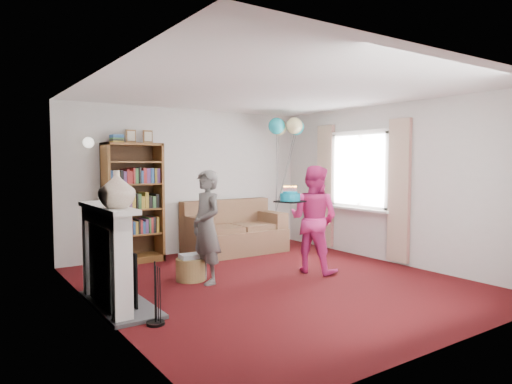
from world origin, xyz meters
TOP-DOWN VIEW (x-y plane):
  - ground at (0.00, 0.00)m, footprint 5.00×5.00m
  - wall_back at (0.00, 2.51)m, footprint 4.50×0.02m
  - wall_left at (-2.26, 0.00)m, footprint 0.02×5.00m
  - wall_right at (2.26, 0.00)m, footprint 0.02×5.00m
  - ceiling at (0.00, 0.00)m, footprint 4.50×5.00m
  - fireplace at (-2.09, 0.19)m, footprint 0.55×1.80m
  - window_bay at (2.21, 0.60)m, footprint 0.14×2.02m
  - wall_sconce at (-1.75, 2.36)m, footprint 0.16×0.23m
  - bookcase at (-1.11, 2.30)m, footprint 0.89×0.42m
  - sofa at (0.61, 2.07)m, footprint 1.71×0.91m
  - wicker_basket at (-0.87, 0.74)m, footprint 0.40×0.40m
  - person_striped at (-0.74, 0.52)m, footprint 0.36×0.54m
  - person_magenta at (0.82, 0.18)m, footprint 0.83×0.92m
  - birthday_cake at (0.34, 0.12)m, footprint 0.33×0.33m
  - balloons at (1.53, 1.73)m, footprint 0.73×0.73m
  - mantel_vase at (-2.12, -0.15)m, footprint 0.47×0.47m

SIDE VIEW (x-z plane):
  - ground at x=0.00m, z-range 0.00..0.00m
  - wicker_basket at x=-0.87m, z-range -0.02..0.34m
  - sofa at x=0.61m, z-range -0.11..0.79m
  - fireplace at x=-2.09m, z-range -0.05..1.07m
  - person_striped at x=-0.74m, z-range 0.00..1.49m
  - person_magenta at x=0.82m, z-range 0.00..1.54m
  - bookcase at x=-1.11m, z-range -0.12..1.97m
  - birthday_cake at x=0.34m, z-range 1.00..1.22m
  - window_bay at x=2.21m, z-range 0.10..2.30m
  - wall_back at x=0.00m, z-range 0.00..2.50m
  - wall_left at x=-2.26m, z-range 0.00..2.50m
  - wall_right at x=2.26m, z-range 0.00..2.50m
  - mantel_vase at x=-2.12m, z-range 1.12..1.51m
  - wall_sconce at x=-1.75m, z-range 1.80..1.96m
  - balloons at x=1.53m, z-range 1.37..3.07m
  - ceiling at x=0.00m, z-range 2.50..2.51m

